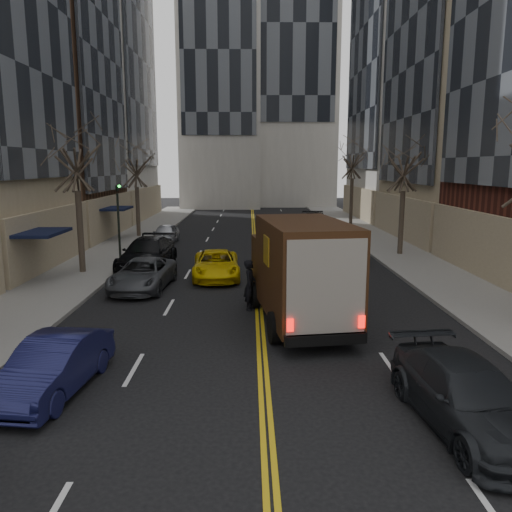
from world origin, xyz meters
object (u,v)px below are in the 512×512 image
Objects in this scene: ups_truck at (300,272)px; pedestrian at (250,285)px; observer_sedan at (468,396)px; taxi at (216,265)px.

pedestrian is (-1.72, 1.79, -0.88)m from ups_truck.
observer_sedan is 9.91m from pedestrian.
observer_sedan is at bearing -70.13° from taxi.
pedestrian is (-4.54, 8.80, 0.27)m from observer_sedan.
taxi is at bearing 107.75° from observer_sedan.
ups_truck is at bearing 106.14° from observer_sedan.
ups_truck is 3.60× the size of pedestrian.
ups_truck reaches higher than pedestrian.
observer_sedan reaches higher than taxi.
pedestrian is at bearing -76.71° from taxi.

